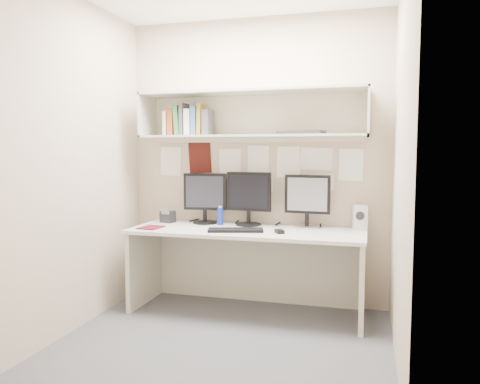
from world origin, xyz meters
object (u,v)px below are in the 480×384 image
(monitor_center, at_px, (249,196))
(monitor_right, at_px, (307,199))
(speaker, at_px, (360,217))
(maroon_notebook, at_px, (151,227))
(monitor_left, at_px, (205,196))
(desk, at_px, (247,271))
(keyboard, at_px, (236,230))
(desk_phone, at_px, (168,216))

(monitor_center, height_order, monitor_right, monitor_center)
(speaker, xyz_separation_m, maroon_notebook, (-1.76, -0.40, -0.10))
(maroon_notebook, bearing_deg, monitor_left, 53.78)
(speaker, bearing_deg, monitor_left, 167.32)
(monitor_center, xyz_separation_m, speaker, (0.98, 0.02, -0.16))
(desk, relative_size, speaker, 9.49)
(desk, xyz_separation_m, monitor_right, (0.49, 0.22, 0.62))
(monitor_right, xyz_separation_m, maroon_notebook, (-1.31, -0.39, -0.25))
(monitor_center, bearing_deg, desk, -75.02)
(monitor_right, relative_size, keyboard, 1.01)
(desk, bearing_deg, speaker, 14.05)
(desk, distance_m, maroon_notebook, 0.91)
(monitor_left, height_order, maroon_notebook, monitor_left)
(desk_phone, bearing_deg, monitor_center, 18.42)
(monitor_right, bearing_deg, keyboard, -143.35)
(speaker, bearing_deg, desk_phone, 168.67)
(monitor_left, distance_m, monitor_center, 0.42)
(speaker, bearing_deg, monitor_right, 168.68)
(desk_phone, bearing_deg, keyboard, -7.24)
(keyboard, xyz_separation_m, speaker, (1.00, 0.37, 0.09))
(keyboard, xyz_separation_m, desk_phone, (-0.75, 0.31, 0.05))
(monitor_left, xyz_separation_m, keyboard, (0.40, -0.35, -0.24))
(monitor_left, xyz_separation_m, monitor_right, (0.94, 0.00, -0.00))
(keyboard, bearing_deg, monitor_right, 17.78)
(monitor_left, relative_size, keyboard, 1.01)
(desk, distance_m, desk_phone, 0.93)
(keyboard, distance_m, desk_phone, 0.82)
(monitor_right, height_order, speaker, monitor_right)
(monitor_left, xyz_separation_m, maroon_notebook, (-0.36, -0.39, -0.25))
(speaker, xyz_separation_m, desk_phone, (-1.75, -0.06, -0.05))
(monitor_left, height_order, keyboard, monitor_left)
(keyboard, distance_m, speaker, 1.07)
(desk_phone, bearing_deg, monitor_right, 17.08)
(monitor_center, bearing_deg, desk_phone, -171.36)
(maroon_notebook, bearing_deg, speaker, 19.79)
(speaker, relative_size, maroon_notebook, 1.03)
(monitor_left, height_order, desk_phone, monitor_left)
(desk, relative_size, monitor_right, 4.33)
(monitor_right, bearing_deg, maroon_notebook, -159.70)
(keyboard, relative_size, desk_phone, 3.20)
(monitor_left, relative_size, monitor_right, 1.00)
(maroon_notebook, distance_m, desk_phone, 0.35)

